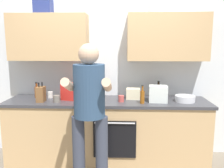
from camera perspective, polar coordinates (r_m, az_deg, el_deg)
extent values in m
plane|color=#756B5B|center=(3.67, -1.18, -17.71)|extent=(12.00, 12.00, 0.00)
cube|color=silver|center=(3.65, -0.88, 2.76)|extent=(4.00, 0.06, 2.50)
cube|color=tan|center=(3.58, -14.89, 10.74)|extent=(1.12, 0.32, 0.65)
cube|color=tan|center=(3.48, 13.12, 10.85)|extent=(1.12, 0.32, 0.65)
cylinder|color=silver|center=(3.49, 10.65, 17.12)|extent=(0.25, 0.25, 0.10)
cube|color=navy|center=(3.64, -16.14, 17.44)|extent=(0.24, 0.20, 0.21)
cube|color=tan|center=(3.49, -1.20, -11.43)|extent=(2.80, 0.60, 0.86)
cube|color=#38383D|center=(3.36, -1.23, -4.25)|extent=(2.84, 0.64, 0.04)
cube|color=black|center=(3.19, 0.64, -13.14)|extent=(0.56, 0.02, 0.50)
cylinder|color=silver|center=(3.09, 0.63, -9.37)|extent=(0.52, 0.02, 0.02)
cylinder|color=#383D4C|center=(2.83, -7.95, -16.37)|extent=(0.14, 0.14, 0.90)
cylinder|color=#383D4C|center=(2.80, -2.47, -16.60)|extent=(0.14, 0.14, 0.90)
cylinder|color=navy|center=(2.58, -5.48, -1.65)|extent=(0.34, 0.34, 0.57)
sphere|color=#D8AD8C|center=(2.53, -5.62, 7.20)|extent=(0.22, 0.22, 0.22)
cylinder|color=#D8AD8C|center=(2.48, -10.47, -0.18)|extent=(0.09, 0.31, 0.19)
cylinder|color=#D8AD8C|center=(2.42, -1.21, -0.26)|extent=(0.09, 0.31, 0.19)
cylinder|color=black|center=(3.56, 11.02, -1.87)|extent=(0.08, 0.08, 0.17)
cylinder|color=black|center=(3.54, 11.08, -0.01)|extent=(0.03, 0.03, 0.06)
cylinder|color=black|center=(3.53, 11.10, 0.59)|extent=(0.03, 0.03, 0.02)
cylinder|color=#471419|center=(3.55, -5.31, -1.45)|extent=(0.06, 0.06, 0.21)
cylinder|color=#471419|center=(3.53, -5.34, 0.58)|extent=(0.03, 0.03, 0.04)
cylinder|color=black|center=(3.52, -5.35, 1.02)|extent=(0.03, 0.03, 0.01)
cylinder|color=#8C4C14|center=(3.18, 7.28, -3.18)|extent=(0.06, 0.06, 0.17)
cylinder|color=#8C4C14|center=(3.16, 7.32, -1.10)|extent=(0.03, 0.03, 0.07)
cylinder|color=black|center=(3.15, 7.34, -0.38)|extent=(0.03, 0.03, 0.01)
cylinder|color=orange|center=(3.48, -2.77, -1.13)|extent=(0.07, 0.07, 0.27)
cylinder|color=orange|center=(3.46, -2.79, 1.55)|extent=(0.03, 0.03, 0.06)
cylinder|color=black|center=(3.45, -2.80, 2.12)|extent=(0.03, 0.03, 0.01)
cylinder|color=brown|center=(3.68, -17.55, -1.89)|extent=(0.07, 0.07, 0.16)
cylinder|color=brown|center=(3.66, -17.63, -0.25)|extent=(0.03, 0.03, 0.06)
cylinder|color=black|center=(3.66, -17.66, 0.29)|extent=(0.04, 0.04, 0.02)
cylinder|color=#BF4C47|center=(3.26, 2.22, -3.52)|extent=(0.08, 0.08, 0.09)
cylinder|color=white|center=(3.62, -14.57, -2.50)|extent=(0.08, 0.08, 0.09)
cylinder|color=slate|center=(3.32, -13.12, -3.46)|extent=(0.09, 0.09, 0.10)
cylinder|color=silver|center=(3.42, 17.07, -3.36)|extent=(0.27, 0.27, 0.08)
cube|color=brown|center=(3.39, -16.66, -2.37)|extent=(0.10, 0.14, 0.21)
cylinder|color=black|center=(3.35, -17.12, -0.19)|extent=(0.02, 0.02, 0.06)
cylinder|color=black|center=(3.38, -16.42, -0.08)|extent=(0.02, 0.02, 0.06)
cylinder|color=#9E6647|center=(3.32, -5.96, -3.06)|extent=(0.13, 0.13, 0.12)
sphere|color=#2D6B28|center=(3.29, -6.00, -0.72)|extent=(0.19, 0.19, 0.19)
cube|color=silver|center=(3.30, 10.99, -2.33)|extent=(0.26, 0.20, 0.22)
cube|color=red|center=(3.45, -9.96, -1.72)|extent=(0.25, 0.25, 0.23)
cube|color=beige|center=(3.44, 5.10, -2.32)|extent=(0.21, 0.18, 0.15)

